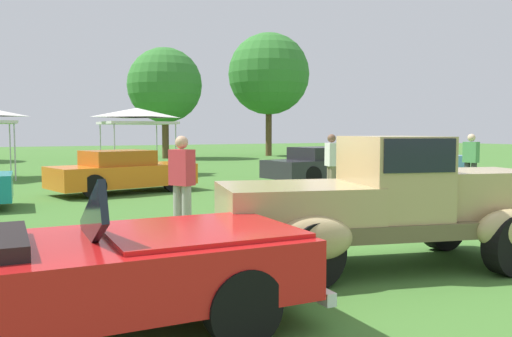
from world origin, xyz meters
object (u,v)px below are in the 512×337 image
neighbor_convertible (78,271)px  canopy_tent_right_field (137,115)px  show_car_orange (122,172)px  feature_pickup_truck (386,201)px  spectator_near_truck (471,161)px  show_car_skyblue (410,160)px  show_car_charcoal (325,165)px  spectator_between_cars (331,164)px  spectator_by_row (182,182)px

neighbor_convertible → canopy_tent_right_field: 17.45m
show_car_orange → canopy_tent_right_field: 6.73m
feature_pickup_truck → spectator_near_truck: (8.01, 5.24, 0.05)m
show_car_skyblue → neighbor_convertible: bearing=-143.3°
show_car_orange → canopy_tent_right_field: bearing=70.4°
show_car_charcoal → show_car_skyblue: (4.60, 0.64, -0.00)m
show_car_orange → spectator_near_truck: 10.06m
spectator_near_truck → show_car_orange: bearing=152.5°
feature_pickup_truck → show_car_charcoal: (6.12, 9.74, -0.26)m
feature_pickup_truck → neighbor_convertible: feature_pickup_truck is taller
spectator_near_truck → canopy_tent_right_field: canopy_tent_right_field is taller
neighbor_convertible → show_car_skyblue: size_ratio=0.94×
show_car_orange → show_car_charcoal: 7.04m
feature_pickup_truck → spectator_between_cars: (3.55, 5.95, 0.05)m
neighbor_convertible → show_car_orange: neighbor_convertible is taller
show_car_skyblue → canopy_tent_right_field: 11.15m
neighbor_convertible → show_car_skyblue: 18.32m
feature_pickup_truck → show_car_skyblue: (10.72, 10.38, -0.26)m
show_car_orange → spectator_by_row: spectator_by_row is taller
show_car_skyblue → spectator_near_truck: size_ratio=2.72×
feature_pickup_truck → spectator_between_cars: 6.93m
neighbor_convertible → show_car_skyblue: bearing=36.7°
feature_pickup_truck → spectator_near_truck: size_ratio=2.64×
feature_pickup_truck → spectator_between_cars: bearing=59.2°
spectator_near_truck → spectator_between_cars: (-4.45, 0.71, 0.00)m
show_car_skyblue → canopy_tent_right_field: (-9.47, 5.60, 1.82)m
neighbor_convertible → spectator_by_row: (2.34, 3.74, 0.33)m
spectator_near_truck → canopy_tent_right_field: (-6.75, 10.74, 1.51)m
spectator_between_cars → spectator_by_row: size_ratio=1.00×
feature_pickup_truck → show_car_skyblue: bearing=44.1°
spectator_between_cars → neighbor_convertible: bearing=-139.0°
spectator_between_cars → canopy_tent_right_field: (-2.30, 10.02, 1.51)m
neighbor_convertible → spectator_near_truck: bearing=25.9°
spectator_between_cars → spectator_by_row: (-5.17, -2.79, 0.00)m
spectator_between_cars → spectator_by_row: bearing=-151.6°
feature_pickup_truck → canopy_tent_right_field: canopy_tent_right_field is taller
neighbor_convertible → spectator_by_row: size_ratio=2.57×
show_car_orange → show_car_charcoal: size_ratio=0.91×
show_car_orange → spectator_near_truck: size_ratio=2.53×
show_car_skyblue → spectator_by_row: (-12.34, -7.22, 0.31)m
feature_pickup_truck → show_car_charcoal: feature_pickup_truck is taller
neighbor_convertible → show_car_charcoal: neighbor_convertible is taller
show_car_orange → show_car_charcoal: (7.04, -0.13, 0.00)m
show_car_orange → spectator_by_row: bearing=-96.0°
spectator_between_cars → spectator_by_row: same height
show_car_charcoal → spectator_near_truck: 4.89m
spectator_between_cars → spectator_near_truck: bearing=-9.1°
feature_pickup_truck → show_car_skyblue: feature_pickup_truck is taller
show_car_skyblue → spectator_between_cars: 8.43m
spectator_by_row → neighbor_convertible: bearing=-122.0°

